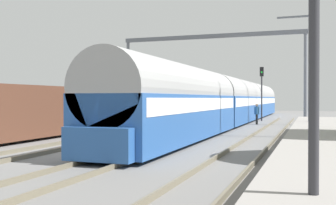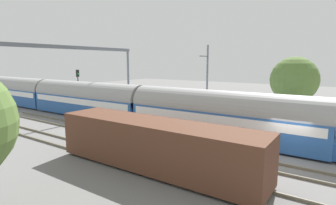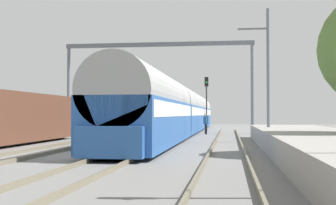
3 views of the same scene
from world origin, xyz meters
TOP-DOWN VIEW (x-y plane):
  - ground at (0.00, 0.00)m, footprint 120.00×120.00m
  - track_west at (-2.00, 0.00)m, footprint 1.51×60.00m
  - track_east at (2.00, 0.00)m, footprint 1.51×60.00m
  - track_far_east at (5.99, 0.00)m, footprint 1.52×60.00m
  - platform at (9.81, 2.00)m, footprint 4.40×28.00m
  - passenger_train at (2.00, 21.87)m, footprint 2.93×49.20m
  - freight_car at (-5.99, 6.09)m, footprint 2.80×13.00m
  - person_crossing at (4.12, 20.48)m, footprint 0.43×0.46m
  - railway_signal_far at (3.91, 25.85)m, footprint 0.36×0.30m
  - catenary_gantry at (0.00, 20.95)m, footprint 16.38×0.28m
  - catenary_pole_east_mid at (8.34, 9.85)m, footprint 1.90×0.20m

SIDE VIEW (x-z plane):
  - ground at x=0.00m, z-range 0.00..0.00m
  - track_west at x=-2.00m, z-range 0.00..0.16m
  - track_east at x=2.00m, z-range 0.00..0.16m
  - track_far_east at x=5.99m, z-range 0.00..0.16m
  - platform at x=9.81m, z-range 0.00..0.90m
  - person_crossing at x=4.12m, z-range 0.16..1.89m
  - freight_car at x=-5.99m, z-range 0.12..2.82m
  - passenger_train at x=2.00m, z-range 0.06..3.88m
  - railway_signal_far at x=3.91m, z-range 0.72..5.94m
  - catenary_pole_east_mid at x=8.34m, z-range 0.15..8.15m
  - catenary_gantry at x=0.00m, z-range 1.97..9.83m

